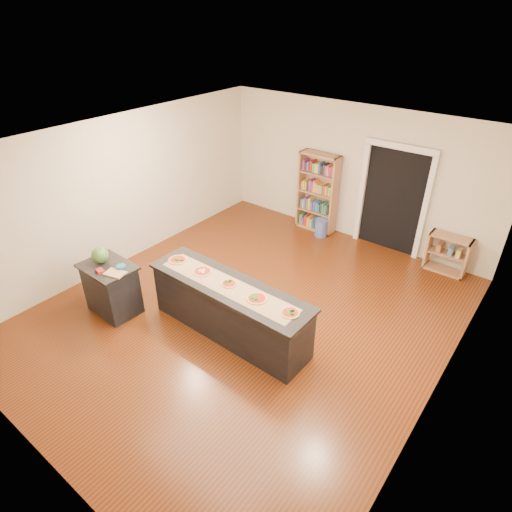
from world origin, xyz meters
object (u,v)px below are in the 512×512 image
Objects in this scene: bookshelf at (317,193)px; watermelon at (100,255)px; waste_bin at (321,228)px; low_shelf at (447,254)px; side_counter at (112,288)px; kitchen_island at (229,309)px.

bookshelf reaches higher than watermelon.
waste_bin is (0.28, -0.22, -0.68)m from bookshelf.
low_shelf is at bearing 4.81° from waste_bin.
kitchen_island is at bearing 23.96° from side_counter.
kitchen_island is at bearing -118.50° from low_shelf.
side_counter is (-1.88, -0.76, -0.01)m from kitchen_island.
watermelon is at bearing -159.11° from kitchen_island.
kitchen_island is at bearing -78.51° from bookshelf.
watermelon is at bearing -109.45° from waste_bin.
watermelon reaches higher than kitchen_island.
side_counter is 4.76m from bookshelf.
kitchen_island is 3.63× the size of low_shelf.
bookshelf reaches higher than low_shelf.
bookshelf reaches higher than waste_bin.
watermelon is at bearing -105.36° from bookshelf.
side_counter is 3.31× the size of watermelon.
watermelon is (-1.26, -4.60, 0.14)m from bookshelf.
waste_bin is at bearing -175.19° from low_shelf.
waste_bin is at bearing 70.55° from watermelon.
kitchen_island is 3.68m from waste_bin.
side_counter reaches higher than waste_bin.
side_counter is at bearing -157.12° from kitchen_island.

